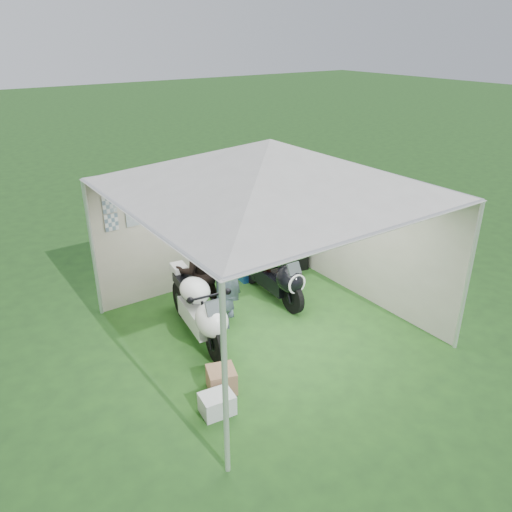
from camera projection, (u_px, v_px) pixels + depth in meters
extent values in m
plane|color=#21461C|center=(268.00, 329.00, 7.92)|extent=(80.00, 80.00, 0.00)
cylinder|color=silver|center=(225.00, 384.00, 4.91)|extent=(0.06, 0.06, 2.30)
cylinder|color=silver|center=(468.00, 279.00, 6.99)|extent=(0.06, 0.06, 2.30)
cylinder|color=silver|center=(93.00, 250.00, 7.90)|extent=(0.06, 0.06, 2.30)
cylinder|color=silver|center=(290.00, 204.00, 9.98)|extent=(0.06, 0.06, 2.30)
cube|color=beige|center=(203.00, 224.00, 8.94)|extent=(4.00, 0.02, 2.30)
cube|color=beige|center=(143.00, 302.00, 6.41)|extent=(0.02, 4.00, 2.30)
cube|color=beige|center=(364.00, 235.00, 8.49)|extent=(0.02, 4.00, 2.30)
pyramid|color=silver|center=(270.00, 165.00, 6.83)|extent=(5.66, 5.66, 0.70)
cube|color=#99A5B7|center=(109.00, 204.00, 7.78)|extent=(0.22, 0.02, 0.28)
cube|color=#99A5B7|center=(131.00, 200.00, 7.96)|extent=(0.22, 0.02, 0.28)
cube|color=#99A5B7|center=(151.00, 197.00, 8.14)|extent=(0.22, 0.01, 0.28)
cube|color=#99A5B7|center=(170.00, 193.00, 8.32)|extent=(0.22, 0.01, 0.28)
cube|color=#99A5B7|center=(112.00, 222.00, 7.90)|extent=(0.22, 0.02, 0.28)
cube|color=#99A5B7|center=(132.00, 218.00, 8.08)|extent=(0.22, 0.01, 0.28)
cube|color=#99A5B7|center=(152.00, 214.00, 8.27)|extent=(0.22, 0.02, 0.28)
cube|color=#99A5B7|center=(172.00, 210.00, 8.45)|extent=(0.22, 0.01, 0.28)
cylinder|color=#D8590C|center=(212.00, 180.00, 8.69)|extent=(3.20, 0.02, 0.02)
cylinder|color=black|center=(215.00, 342.00, 7.06)|extent=(0.18, 0.61, 0.60)
cylinder|color=black|center=(183.00, 299.00, 8.19)|extent=(0.23, 0.61, 0.60)
cube|color=silver|center=(199.00, 316.00, 7.55)|extent=(0.47, 0.98, 0.30)
ellipsoid|color=silver|center=(212.00, 320.00, 7.01)|extent=(0.53, 0.65, 0.50)
ellipsoid|color=silver|center=(195.00, 290.00, 7.47)|extent=(0.52, 0.67, 0.35)
cube|color=black|center=(186.00, 283.00, 7.82)|extent=(0.34, 0.63, 0.14)
cube|color=silver|center=(179.00, 270.00, 8.05)|extent=(0.26, 0.33, 0.18)
cube|color=black|center=(189.00, 295.00, 7.81)|extent=(0.18, 0.56, 0.10)
cube|color=#3F474C|center=(214.00, 308.00, 6.81)|extent=(0.26, 0.18, 0.21)
cylinder|color=black|center=(292.00, 297.00, 8.29)|extent=(0.12, 0.56, 0.56)
cylinder|color=black|center=(251.00, 268.00, 9.29)|extent=(0.17, 0.56, 0.56)
cube|color=black|center=(272.00, 279.00, 8.72)|extent=(0.36, 0.90, 0.28)
ellipsoid|color=black|center=(290.00, 279.00, 8.23)|extent=(0.45, 0.58, 0.47)
ellipsoid|color=black|center=(270.00, 258.00, 8.64)|extent=(0.44, 0.59, 0.33)
cube|color=black|center=(258.00, 254.00, 8.95)|extent=(0.27, 0.57, 0.13)
cube|color=black|center=(249.00, 244.00, 9.16)|extent=(0.22, 0.29, 0.17)
cube|color=maroon|center=(261.00, 263.00, 8.94)|extent=(0.12, 0.52, 0.09)
cube|color=#3F474C|center=(294.00, 269.00, 8.05)|extent=(0.23, 0.15, 0.20)
cylinder|color=white|center=(297.00, 284.00, 8.08)|extent=(0.34, 0.04, 0.34)
cube|color=blue|center=(249.00, 274.00, 9.42)|extent=(0.36, 0.24, 0.26)
imported|color=black|center=(199.00, 271.00, 8.04)|extent=(0.93, 0.83, 1.59)
imported|color=slate|center=(225.00, 271.00, 7.71)|extent=(0.79, 0.81, 1.88)
cube|color=black|center=(292.00, 255.00, 9.85)|extent=(0.61, 0.53, 0.54)
cube|color=#BABEC3|center=(217.00, 404.00, 6.15)|extent=(0.44, 0.36, 0.27)
cube|color=#856046|center=(221.00, 380.00, 6.53)|extent=(0.45, 0.45, 0.32)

